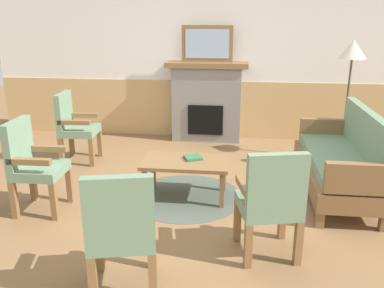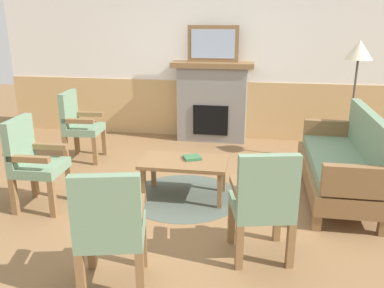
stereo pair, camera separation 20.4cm
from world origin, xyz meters
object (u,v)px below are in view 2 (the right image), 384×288
(book_on_table, at_px, (192,158))
(floor_lamp_by_couch, at_px, (358,58))
(couch, at_px, (342,163))
(armchair_front_left, at_px, (110,225))
(armchair_near_fireplace, at_px, (79,123))
(armchair_front_center, at_px, (263,201))
(armchair_by_window_left, at_px, (33,159))
(fireplace, at_px, (212,101))
(coffee_table, at_px, (185,165))
(framed_picture, at_px, (213,44))

(book_on_table, xyz_separation_m, floor_lamp_by_couch, (1.97, 1.45, 1.00))
(couch, xyz_separation_m, armchair_front_left, (-1.98, -2.01, 0.14))
(armchair_front_left, bearing_deg, armchair_near_fireplace, 118.48)
(book_on_table, height_order, floor_lamp_by_couch, floor_lamp_by_couch)
(book_on_table, relative_size, armchair_front_center, 0.19)
(armchair_front_center, bearing_deg, armchair_by_window_left, 165.69)
(fireplace, height_order, couch, fireplace)
(coffee_table, relative_size, armchair_near_fireplace, 0.98)
(framed_picture, xyz_separation_m, couch, (1.71, -1.96, -1.16))
(fireplace, xyz_separation_m, framed_picture, (0.00, 0.00, 0.91))
(couch, height_order, armchair_by_window_left, same)
(armchair_front_center, bearing_deg, armchair_front_left, -151.58)
(couch, relative_size, coffee_table, 1.88)
(couch, distance_m, book_on_table, 1.69)
(couch, bearing_deg, armchair_near_fireplace, 168.57)
(armchair_near_fireplace, distance_m, armchair_front_center, 3.32)
(coffee_table, bearing_deg, couch, 10.11)
(armchair_front_left, distance_m, floor_lamp_by_couch, 4.05)
(coffee_table, bearing_deg, armchair_front_center, -52.12)
(armchair_near_fireplace, height_order, armchair_front_left, same)
(book_on_table, bearing_deg, armchair_front_center, -56.21)
(fireplace, bearing_deg, armchair_front_left, -93.94)
(couch, xyz_separation_m, book_on_table, (-1.67, -0.25, 0.06))
(floor_lamp_by_couch, bearing_deg, fireplace, 159.58)
(book_on_table, xyz_separation_m, armchair_by_window_left, (-1.61, -0.56, 0.08))
(armchair_near_fireplace, relative_size, armchair_front_left, 1.00)
(armchair_near_fireplace, bearing_deg, fireplace, 35.85)
(armchair_front_center, bearing_deg, framed_picture, 103.67)
(framed_picture, height_order, armchair_front_left, framed_picture)
(framed_picture, xyz_separation_m, armchair_front_left, (-0.27, -3.97, -1.02))
(fireplace, xyz_separation_m, book_on_table, (0.04, -2.20, -0.20))
(coffee_table, bearing_deg, armchair_front_left, -97.80)
(fireplace, xyz_separation_m, armchair_front_center, (0.82, -3.37, -0.11))
(coffee_table, xyz_separation_m, armchair_near_fireplace, (-1.70, 1.01, 0.15))
(framed_picture, xyz_separation_m, coffee_table, (-0.04, -2.27, -1.17))
(fireplace, relative_size, armchair_front_center, 1.33)
(book_on_table, bearing_deg, coffee_table, -139.03)
(framed_picture, distance_m, couch, 2.84)
(floor_lamp_by_couch, bearing_deg, coffee_table, -143.44)
(framed_picture, height_order, floor_lamp_by_couch, framed_picture)
(armchair_by_window_left, bearing_deg, armchair_front_left, -42.81)
(book_on_table, distance_m, armchair_near_fireplace, 2.01)
(coffee_table, bearing_deg, book_on_table, 40.97)
(coffee_table, relative_size, armchair_front_center, 0.98)
(coffee_table, distance_m, armchair_by_window_left, 1.62)
(armchair_near_fireplace, xyz_separation_m, armchair_by_window_left, (0.17, -1.50, 0.00))
(armchair_near_fireplace, bearing_deg, book_on_table, -27.93)
(armchair_near_fireplace, bearing_deg, floor_lamp_by_couch, 7.76)
(armchair_front_center, bearing_deg, couch, 58.01)
(couch, distance_m, armchair_front_center, 1.68)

